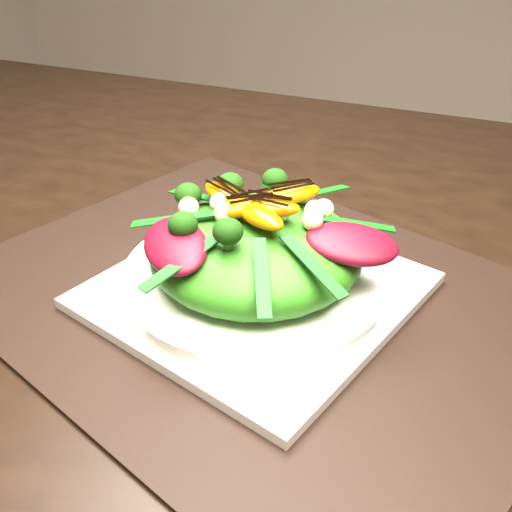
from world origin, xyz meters
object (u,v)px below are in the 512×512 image
at_px(dining_table, 200,214).
at_px(orange_segment, 266,199).
at_px(salad_bowl, 256,278).
at_px(plate_base, 256,290).
at_px(lettuce_mound, 256,250).
at_px(placemat, 256,296).

height_order(dining_table, orange_segment, dining_table).
distance_m(salad_bowl, orange_segment, 0.08).
height_order(plate_base, lettuce_mound, lettuce_mound).
xyz_separation_m(placemat, lettuce_mound, (-0.00, 0.00, 0.05)).
relative_size(dining_table, plate_base, 6.02).
distance_m(salad_bowl, lettuce_mound, 0.03).
bearing_deg(placemat, salad_bowl, 180.00).
height_order(plate_base, salad_bowl, salad_bowl).
bearing_deg(lettuce_mound, plate_base, 0.00).
bearing_deg(dining_table, plate_base, -48.49).
relative_size(placemat, lettuce_mound, 2.80).
bearing_deg(salad_bowl, orange_segment, 92.68).
distance_m(plate_base, orange_segment, 0.09).
xyz_separation_m(dining_table, salad_bowl, (0.15, -0.17, 0.04)).
bearing_deg(orange_segment, lettuce_mound, -87.32).
relative_size(dining_table, lettuce_mound, 8.15).
bearing_deg(placemat, lettuce_mound, 180.00).
height_order(dining_table, placemat, dining_table).
distance_m(placemat, plate_base, 0.01).
relative_size(salad_bowl, orange_segment, 4.36).
xyz_separation_m(dining_table, placemat, (0.15, -0.17, 0.02)).
distance_m(dining_table, orange_segment, 0.23).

